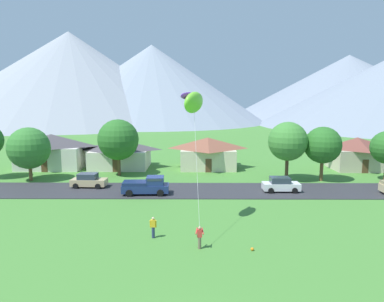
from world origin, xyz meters
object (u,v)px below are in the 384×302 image
object	(u,v)px
watcher_person	(153,227)
kite_flyer_with_kite	(193,104)
tree_near_left	(118,140)
parked_car_white_mid_west	(281,185)
soccer_ball	(252,249)
parked_car_tan_west_end	(89,181)
pickup_truck_navy_east_side	(147,186)
tree_far_right	(288,141)
tree_near_right	(29,148)
house_left_center	(357,153)
tree_right_of_center	(323,145)
house_leftmost	(120,153)
house_right_center	(208,152)
house_rightmost	(52,151)

from	to	relation	value
watcher_person	kite_flyer_with_kite	bearing A→B (deg)	46.09
tree_near_left	parked_car_white_mid_west	distance (m)	22.79
soccer_ball	parked_car_tan_west_end	bearing A→B (deg)	133.19
pickup_truck_navy_east_side	tree_far_right	bearing A→B (deg)	22.10
tree_near_right	watcher_person	bearing A→B (deg)	-46.64
tree_near_right	house_left_center	bearing A→B (deg)	9.73
tree_right_of_center	parked_car_tan_west_end	bearing A→B (deg)	-172.47
tree_right_of_center	parked_car_white_mid_west	xyz separation A→B (m)	(-6.68, -5.77, -3.84)
tree_far_right	pickup_truck_navy_east_side	size ratio (longest dim) A/B	1.47
tree_near_left	house_leftmost	bearing A→B (deg)	99.70
tree_right_of_center	soccer_ball	xyz separation A→B (m)	(-12.52, -21.94, -4.59)
house_leftmost	tree_near_right	world-z (taller)	tree_near_right
house_right_center	kite_flyer_with_kite	world-z (taller)	kite_flyer_with_kite
house_left_center	pickup_truck_navy_east_side	world-z (taller)	house_left_center
house_right_center	tree_near_right	xyz separation A→B (m)	(-23.64, -8.72, 1.84)
soccer_ball	parked_car_white_mid_west	bearing A→B (deg)	70.15
house_left_center	pickup_truck_navy_east_side	distance (m)	33.51
tree_near_left	kite_flyer_with_kite	world-z (taller)	kite_flyer_with_kite
house_right_center	tree_far_right	size ratio (longest dim) A/B	1.15
house_leftmost	parked_car_white_mid_west	world-z (taller)	house_leftmost
house_left_center	watcher_person	world-z (taller)	house_left_center
pickup_truck_navy_east_side	kite_flyer_with_kite	xyz separation A→B (m)	(5.26, -9.31, 9.21)
house_leftmost	soccer_ball	xyz separation A→B (m)	(15.69, -30.75, -2.15)
parked_car_tan_west_end	watcher_person	world-z (taller)	parked_car_tan_west_end
watcher_person	house_left_center	bearing A→B (deg)	44.54
tree_right_of_center	soccer_ball	distance (m)	25.67
tree_near_left	tree_near_right	size ratio (longest dim) A/B	1.12
parked_car_tan_west_end	tree_right_of_center	bearing A→B (deg)	7.53
tree_far_right	house_rightmost	bearing A→B (deg)	166.52
tree_far_right	soccer_ball	size ratio (longest dim) A/B	32.26
watcher_person	soccer_ball	distance (m)	7.73
tree_right_of_center	parked_car_tan_west_end	size ratio (longest dim) A/B	1.66
kite_flyer_with_kite	watcher_person	size ratio (longest dim) A/B	6.80
kite_flyer_with_kite	house_leftmost	bearing A→B (deg)	114.48
house_right_center	tree_near_left	bearing A→B (deg)	-156.69
house_rightmost	parked_car_tan_west_end	distance (m)	15.29
house_rightmost	parked_car_tan_west_end	bearing A→B (deg)	-52.75
house_rightmost	tree_near_right	world-z (taller)	tree_near_right
pickup_truck_navy_east_side	soccer_ball	size ratio (longest dim) A/B	21.99
soccer_ball	house_leftmost	bearing A→B (deg)	117.04
tree_near_right	tree_far_right	size ratio (longest dim) A/B	0.91
house_left_center	tree_far_right	world-z (taller)	tree_far_right
tree_near_left	soccer_ball	distance (m)	29.49
house_left_center	parked_car_tan_west_end	distance (m)	39.27
house_rightmost	tree_far_right	bearing A→B (deg)	-13.48
house_leftmost	parked_car_white_mid_west	bearing A→B (deg)	-34.11
tree_near_right	parked_car_tan_west_end	size ratio (longest dim) A/B	1.64
kite_flyer_with_kite	soccer_ball	distance (m)	12.32
parked_car_white_mid_west	tree_near_left	bearing A→B (deg)	156.58
parked_car_white_mid_west	soccer_ball	xyz separation A→B (m)	(-5.84, -16.17, -0.75)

